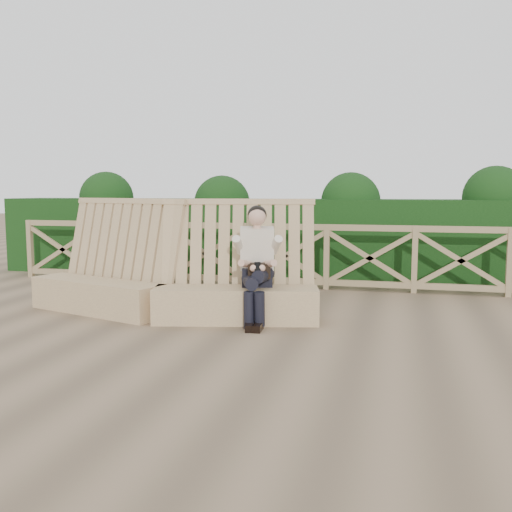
# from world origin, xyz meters

# --- Properties ---
(ground) EXTENTS (60.00, 60.00, 0.00)m
(ground) POSITION_xyz_m (0.00, 0.00, 0.00)
(ground) COLOR brown
(ground) RESTS_ON ground
(bench) EXTENTS (4.12, 1.35, 1.58)m
(bench) POSITION_xyz_m (-1.08, 0.93, 0.40)
(bench) COLOR #9D795A
(bench) RESTS_ON ground
(woman) EXTENTS (0.53, 0.96, 1.48)m
(woman) POSITION_xyz_m (0.16, 0.89, 0.78)
(woman) COLOR black
(woman) RESTS_ON ground
(guardrail) EXTENTS (10.10, 0.09, 1.10)m
(guardrail) POSITION_xyz_m (0.00, 3.50, 0.55)
(guardrail) COLOR #89734F
(guardrail) RESTS_ON ground
(hedge) EXTENTS (12.00, 1.20, 1.50)m
(hedge) POSITION_xyz_m (0.00, 4.70, 0.75)
(hedge) COLOR black
(hedge) RESTS_ON ground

